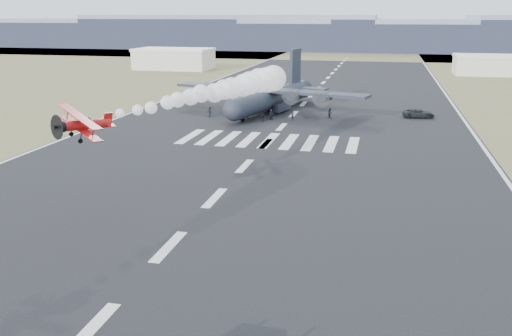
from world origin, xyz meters
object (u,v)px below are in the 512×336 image
(hangar_left, at_px, (174,59))
(crew_a, at_px, (274,110))
(transport_aircraft, at_px, (272,96))
(crew_h, at_px, (330,113))
(hangar_right, at_px, (490,65))
(crew_d, at_px, (263,117))
(crew_e, at_px, (274,110))
(aerobatic_biplane, at_px, (83,125))
(crew_g, at_px, (292,115))
(crew_f, at_px, (271,114))
(crew_b, at_px, (248,114))
(support_vehicle, at_px, (418,113))
(crew_c, at_px, (210,111))

(hangar_left, distance_m, crew_a, 89.38)
(transport_aircraft, bearing_deg, crew_h, -5.48)
(hangar_right, bearing_deg, crew_a, -121.68)
(crew_d, xyz_separation_m, crew_e, (0.48, 6.69, 0.04))
(hangar_left, distance_m, aerobatic_biplane, 136.63)
(hangar_right, relative_size, crew_g, 11.14)
(aerobatic_biplane, relative_size, crew_f, 3.05)
(transport_aircraft, xyz_separation_m, crew_a, (1.14, -3.79, -1.88))
(crew_h, bearing_deg, hangar_right, 19.13)
(hangar_right, height_order, transport_aircraft, transport_aircraft)
(transport_aircraft, distance_m, crew_b, 8.69)
(transport_aircraft, distance_m, crew_f, 8.34)
(hangar_right, xyz_separation_m, crew_b, (-53.06, -84.19, -2.12))
(support_vehicle, bearing_deg, crew_a, 90.05)
(aerobatic_biplane, relative_size, crew_d, 3.29)
(hangar_right, xyz_separation_m, transport_aircraft, (-50.45, -76.13, -0.19))
(crew_a, bearing_deg, crew_c, 50.18)
(transport_aircraft, relative_size, crew_c, 20.95)
(crew_c, height_order, crew_g, crew_g)
(crew_c, xyz_separation_m, crew_e, (10.74, 4.01, 0.00))
(transport_aircraft, bearing_deg, hangar_right, 71.12)
(crew_c, xyz_separation_m, crew_g, (14.99, -0.65, 0.03))
(crew_a, relative_size, crew_e, 1.05)
(aerobatic_biplane, relative_size, crew_e, 3.15)
(crew_a, distance_m, crew_c, 11.52)
(crew_b, height_order, crew_g, crew_g)
(crew_b, height_order, crew_e, crew_e)
(crew_b, relative_size, crew_c, 0.99)
(crew_f, height_order, crew_h, crew_f)
(hangar_right, relative_size, transport_aircraft, 0.55)
(hangar_right, xyz_separation_m, crew_g, (-45.17, -84.43, -2.09))
(aerobatic_biplane, bearing_deg, hangar_right, 82.58)
(support_vehicle, height_order, crew_a, crew_a)
(hangar_left, relative_size, crew_d, 14.30)
(aerobatic_biplane, xyz_separation_m, crew_f, (5.77, 50.39, -7.76))
(support_vehicle, bearing_deg, crew_e, 89.71)
(crew_f, bearing_deg, crew_d, -83.11)
(hangar_left, bearing_deg, crew_b, -60.43)
(crew_a, relative_size, crew_b, 1.06)
(crew_d, relative_size, crew_f, 0.93)
(crew_f, bearing_deg, hangar_right, 88.31)
(crew_d, bearing_deg, crew_h, 6.34)
(hangar_left, relative_size, crew_c, 13.70)
(crew_f, relative_size, crew_h, 1.07)
(crew_f, bearing_deg, transport_aircraft, 129.09)
(hangar_right, height_order, crew_f, hangar_right)
(crew_h, bearing_deg, hangar_left, 83.17)
(aerobatic_biplane, distance_m, crew_f, 51.31)
(crew_c, distance_m, crew_d, 10.61)
(aerobatic_biplane, distance_m, crew_h, 56.96)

